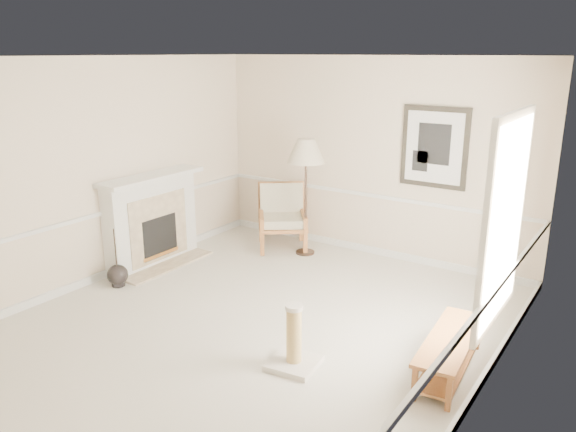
# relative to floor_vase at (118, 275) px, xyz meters

# --- Properties ---
(ground) EXTENTS (5.50, 5.50, 0.00)m
(ground) POSITION_rel_floor_vase_xyz_m (2.11, 0.26, -0.14)
(ground) COLOR silver
(ground) RESTS_ON ground
(room) EXTENTS (5.04, 5.54, 2.92)m
(room) POSITION_rel_floor_vase_xyz_m (2.25, 0.33, 1.72)
(room) COLOR beige
(room) RESTS_ON ground
(fireplace) EXTENTS (0.64, 1.64, 1.31)m
(fireplace) POSITION_rel_floor_vase_xyz_m (-0.23, 0.86, 0.50)
(fireplace) COLOR white
(fireplace) RESTS_ON ground
(floor_vase) EXTENTS (0.27, 0.27, 0.79)m
(floor_vase) POSITION_rel_floor_vase_xyz_m (0.00, 0.00, 0.00)
(floor_vase) COLOR black
(floor_vase) RESTS_ON ground
(armchair) EXTENTS (1.06, 1.07, 0.98)m
(armchair) POSITION_rel_floor_vase_xyz_m (0.86, 2.52, 0.38)
(armchair) COLOR #9B6732
(armchair) RESTS_ON ground
(floor_lamp) EXTENTS (0.65, 0.65, 1.74)m
(floor_lamp) POSITION_rel_floor_vase_xyz_m (1.36, 2.41, 1.38)
(floor_lamp) COLOR black
(floor_lamp) RESTS_ON ground
(bench) EXTENTS (0.50, 1.33, 0.37)m
(bench) POSITION_rel_floor_vase_xyz_m (4.26, 0.39, 0.10)
(bench) COLOR #9B6732
(bench) RESTS_ON ground
(scratching_post) EXTENTS (0.51, 0.51, 0.65)m
(scratching_post) POSITION_rel_floor_vase_xyz_m (2.98, -0.34, 0.06)
(scratching_post) COLOR silver
(scratching_post) RESTS_ON ground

